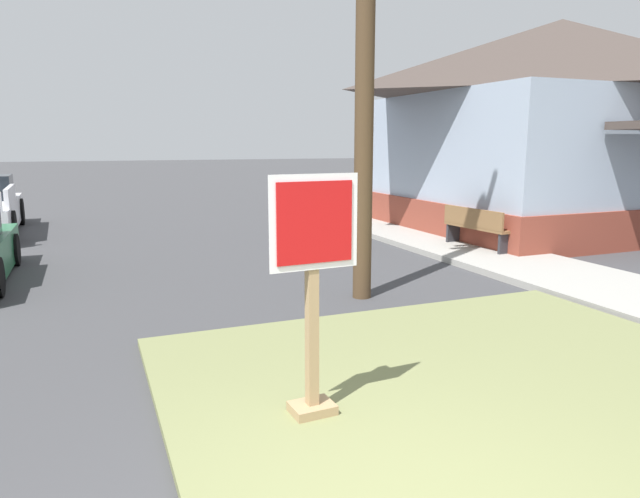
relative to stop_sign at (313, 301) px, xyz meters
name	(u,v)px	position (x,y,z in m)	size (l,w,h in m)	color
grass_corner_patch	(511,402)	(1.75, -0.40, -1.02)	(5.92, 5.81, 0.08)	olive
sidewalk_strip	(529,266)	(5.91, 3.99, -1.00)	(2.20, 17.57, 0.12)	#9E9B93
stop_sign	(313,301)	(0.00, 0.00, 0.00)	(0.76, 0.30, 2.01)	#A3845B
manhole_cover	(268,335)	(0.30, 2.25, -1.06)	(0.70, 0.70, 0.02)	black
street_bench	(476,226)	(6.00, 5.71, -0.47)	(0.55, 1.80, 0.85)	brown
corner_house	(556,123)	(10.57, 8.36, 1.82)	(9.24, 9.23, 5.62)	brown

